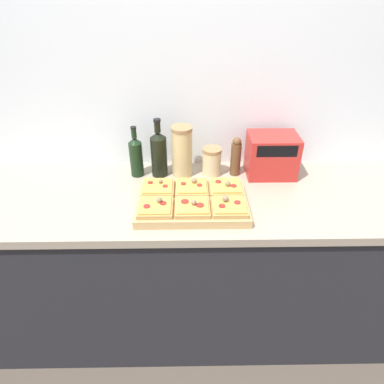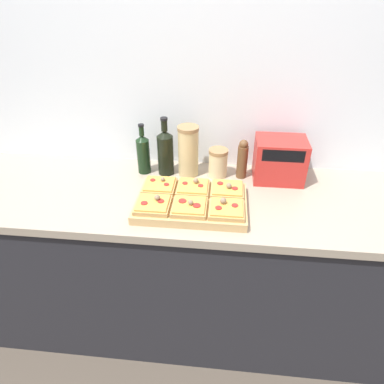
# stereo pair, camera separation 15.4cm
# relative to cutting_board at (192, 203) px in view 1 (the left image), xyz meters

# --- Properties ---
(ground_plane) EXTENTS (12.00, 12.00, 0.00)m
(ground_plane) POSITION_rel_cutting_board_xyz_m (-0.04, -0.22, -0.94)
(ground_plane) COLOR #4C4238
(wall_back) EXTENTS (6.00, 0.06, 2.50)m
(wall_back) POSITION_rel_cutting_board_xyz_m (-0.04, 0.46, 0.31)
(wall_back) COLOR silver
(wall_back) RESTS_ON ground_plane
(kitchen_counter) EXTENTS (2.63, 0.67, 0.92)m
(kitchen_counter) POSITION_rel_cutting_board_xyz_m (-0.04, 0.10, -0.48)
(kitchen_counter) COLOR #232328
(kitchen_counter) RESTS_ON ground_plane
(cutting_board) EXTENTS (0.49, 0.33, 0.04)m
(cutting_board) POSITION_rel_cutting_board_xyz_m (0.00, 0.00, 0.00)
(cutting_board) COLOR tan
(cutting_board) RESTS_ON kitchen_counter
(pizza_slice_back_left) EXTENTS (0.15, 0.15, 0.05)m
(pizza_slice_back_left) POSITION_rel_cutting_board_xyz_m (-0.16, 0.08, 0.03)
(pizza_slice_back_left) COLOR tan
(pizza_slice_back_left) RESTS_ON cutting_board
(pizza_slice_back_center) EXTENTS (0.15, 0.15, 0.05)m
(pizza_slice_back_center) POSITION_rel_cutting_board_xyz_m (0.00, 0.08, 0.03)
(pizza_slice_back_center) COLOR tan
(pizza_slice_back_center) RESTS_ON cutting_board
(pizza_slice_back_right) EXTENTS (0.15, 0.15, 0.05)m
(pizza_slice_back_right) POSITION_rel_cutting_board_xyz_m (0.16, 0.08, 0.03)
(pizza_slice_back_right) COLOR tan
(pizza_slice_back_right) RESTS_ON cutting_board
(pizza_slice_front_left) EXTENTS (0.15, 0.15, 0.05)m
(pizza_slice_front_left) POSITION_rel_cutting_board_xyz_m (-0.16, -0.08, 0.03)
(pizza_slice_front_left) COLOR tan
(pizza_slice_front_left) RESTS_ON cutting_board
(pizza_slice_front_center) EXTENTS (0.15, 0.15, 0.05)m
(pizza_slice_front_center) POSITION_rel_cutting_board_xyz_m (0.00, -0.08, 0.03)
(pizza_slice_front_center) COLOR tan
(pizza_slice_front_center) RESTS_ON cutting_board
(pizza_slice_front_right) EXTENTS (0.15, 0.15, 0.06)m
(pizza_slice_front_right) POSITION_rel_cutting_board_xyz_m (0.16, -0.08, 0.03)
(pizza_slice_front_right) COLOR tan
(pizza_slice_front_right) RESTS_ON cutting_board
(olive_oil_bottle) EXTENTS (0.07, 0.07, 0.27)m
(olive_oil_bottle) POSITION_rel_cutting_board_xyz_m (-0.28, 0.29, 0.09)
(olive_oil_bottle) COLOR black
(olive_oil_bottle) RESTS_ON kitchen_counter
(wine_bottle) EXTENTS (0.08, 0.08, 0.31)m
(wine_bottle) POSITION_rel_cutting_board_xyz_m (-0.16, 0.29, 0.11)
(wine_bottle) COLOR black
(wine_bottle) RESTS_ON kitchen_counter
(grain_jar_tall) EXTENTS (0.11, 0.11, 0.26)m
(grain_jar_tall) POSITION_rel_cutting_board_xyz_m (-0.05, 0.29, 0.11)
(grain_jar_tall) COLOR tan
(grain_jar_tall) RESTS_ON kitchen_counter
(grain_jar_short) EXTENTS (0.10, 0.10, 0.15)m
(grain_jar_short) POSITION_rel_cutting_board_xyz_m (0.11, 0.29, 0.06)
(grain_jar_short) COLOR beige
(grain_jar_short) RESTS_ON kitchen_counter
(pepper_mill) EXTENTS (0.05, 0.05, 0.21)m
(pepper_mill) POSITION_rel_cutting_board_xyz_m (0.23, 0.29, 0.08)
(pepper_mill) COLOR brown
(pepper_mill) RESTS_ON kitchen_counter
(toaster_oven) EXTENTS (0.27, 0.18, 0.22)m
(toaster_oven) POSITION_rel_cutting_board_xyz_m (0.41, 0.29, 0.09)
(toaster_oven) COLOR red
(toaster_oven) RESTS_ON kitchen_counter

